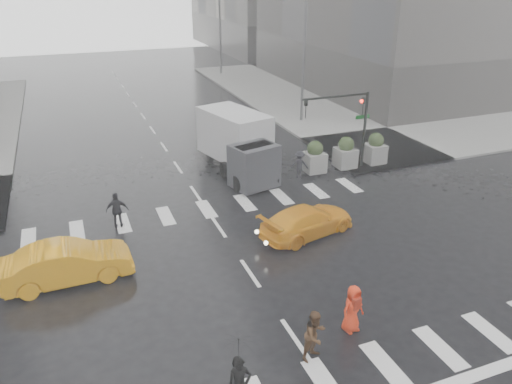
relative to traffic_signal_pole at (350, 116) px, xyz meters
name	(u,v)px	position (x,y,z in m)	size (l,w,h in m)	color
ground	(250,273)	(-9.01, -8.01, -3.22)	(120.00, 120.00, 0.00)	black
sidewalk_ne	(398,112)	(10.49, 9.49, -3.14)	(35.00, 35.00, 0.15)	slate
road_markings	(250,273)	(-9.01, -8.01, -3.21)	(18.00, 48.00, 0.01)	silver
traffic_signal_pole	(350,116)	(0.00, 0.00, 0.00)	(4.45, 0.42, 4.50)	black
street_lamp_near	(302,56)	(1.86, 9.99, 1.73)	(2.15, 0.22, 9.00)	#59595B
street_lamp_far	(219,28)	(1.86, 29.99, 1.73)	(2.15, 0.22, 9.00)	#59595B
planter_west	(315,157)	(-2.01, 0.19, -2.23)	(1.10, 1.10, 1.80)	slate
planter_mid	(346,153)	(-0.01, 0.19, -2.23)	(1.10, 1.10, 1.80)	slate
planter_east	(375,149)	(1.99, 0.19, -2.23)	(1.10, 1.10, 1.80)	slate
pedestrian_black	(239,364)	(-11.57, -14.02, -1.63)	(1.02, 1.04, 2.43)	black
pedestrian_brown	(315,335)	(-8.82, -12.94, -2.39)	(0.80, 0.62, 1.65)	#4B301B
pedestrian_orange	(353,309)	(-7.13, -12.26, -2.39)	(0.89, 0.67, 1.65)	red
pedestrian_far_a	(117,210)	(-13.19, -2.33, -2.38)	(0.99, 0.60, 1.68)	black
pedestrian_far_b	(299,164)	(-3.05, -0.02, -2.44)	(1.01, 0.56, 1.56)	black
taxi_mid	(68,263)	(-15.45, -6.01, -2.46)	(1.61, 4.61, 1.52)	#FFA20D
taxi_rear	(307,221)	(-5.57, -6.01, -2.56)	(1.83, 3.97, 1.30)	#FFA20D
box_truck	(239,143)	(-5.88, 1.92, -1.43)	(2.37, 6.31, 3.35)	silver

